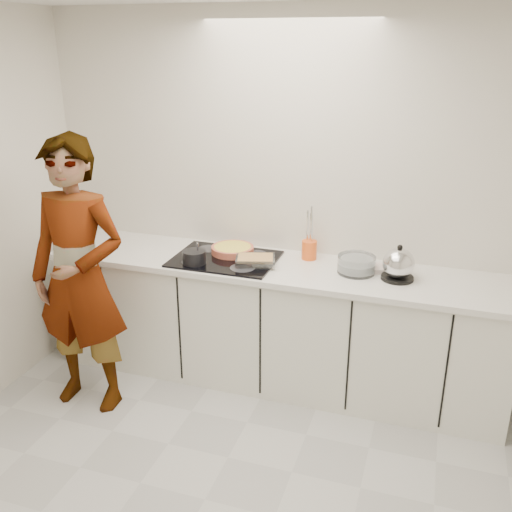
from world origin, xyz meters
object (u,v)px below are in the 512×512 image
(saucepan, at_px, (194,257))
(cook, at_px, (79,278))
(mixing_bowl, at_px, (356,265))
(utensil_crock, at_px, (309,250))
(kettle, at_px, (398,265))
(tart_dish, at_px, (233,249))
(hob, at_px, (225,259))
(baking_dish, at_px, (255,260))

(saucepan, height_order, cook, cook)
(mixing_bowl, distance_m, utensil_crock, 0.39)
(kettle, bearing_deg, tart_dish, 175.58)
(saucepan, bearing_deg, kettle, 7.68)
(hob, bearing_deg, tart_dish, 82.37)
(baking_dish, bearing_deg, cook, -149.69)
(hob, xyz_separation_m, cook, (-0.77, -0.63, 0.01))
(tart_dish, distance_m, cook, 1.08)
(hob, relative_size, baking_dish, 2.32)
(hob, bearing_deg, baking_dish, -9.59)
(cook, bearing_deg, mixing_bowl, 20.64)
(baking_dish, height_order, cook, cook)
(utensil_crock, xyz_separation_m, cook, (-1.33, -0.84, -0.05))
(mixing_bowl, bearing_deg, tart_dish, 176.16)
(baking_dish, distance_m, cook, 1.17)
(cook, bearing_deg, tart_dish, 42.08)
(saucepan, bearing_deg, baking_dish, 16.58)
(hob, bearing_deg, mixing_bowl, 3.23)
(mixing_bowl, bearing_deg, utensil_crock, 156.60)
(kettle, distance_m, utensil_crock, 0.66)
(baking_dish, xyz_separation_m, mixing_bowl, (0.68, 0.09, 0.01))
(hob, relative_size, tart_dish, 1.89)
(mixing_bowl, relative_size, kettle, 0.96)
(tart_dish, xyz_separation_m, utensil_crock, (0.54, 0.09, 0.03))
(kettle, relative_size, cook, 0.15)
(kettle, height_order, cook, cook)
(baking_dish, xyz_separation_m, utensil_crock, (0.32, 0.25, 0.02))
(tart_dish, distance_m, utensil_crock, 0.55)
(mixing_bowl, height_order, kettle, kettle)
(baking_dish, relative_size, utensil_crock, 2.32)
(hob, distance_m, mixing_bowl, 0.92)
(mixing_bowl, bearing_deg, baking_dish, -172.24)
(cook, bearing_deg, saucepan, 36.46)
(tart_dish, distance_m, saucepan, 0.33)
(mixing_bowl, bearing_deg, hob, -176.77)
(kettle, bearing_deg, cook, -161.59)
(cook, bearing_deg, utensil_crock, 30.84)
(saucepan, bearing_deg, hob, 44.38)
(hob, distance_m, cook, 0.99)
(saucepan, bearing_deg, tart_dish, 56.70)
(hob, relative_size, kettle, 2.63)
(utensil_crock, bearing_deg, baking_dish, -142.27)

